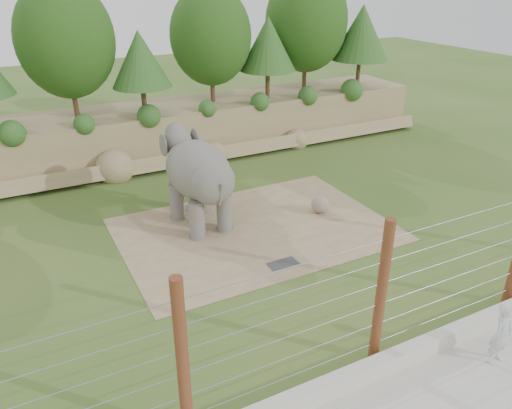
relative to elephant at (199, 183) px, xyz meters
name	(u,v)px	position (x,y,z in m)	size (l,w,h in m)	color
ground	(284,272)	(1.17, -4.40, -1.74)	(90.00, 90.00, 0.00)	#396120
back_embankment	(169,79)	(1.76, 8.28, 2.23)	(30.00, 5.52, 8.77)	olive
dirt_patch	(256,229)	(1.67, -1.40, -1.73)	(10.00, 7.00, 0.02)	#8E7658
drain_grate	(284,264)	(1.37, -4.03, -1.70)	(1.00, 0.60, 0.03)	#262628
elephant	(199,183)	(0.00, 0.00, 0.00)	(1.84, 4.29, 3.47)	#605C56
stone_ball	(320,204)	(4.66, -1.31, -1.36)	(0.71, 0.71, 0.71)	#7D6D5D
retaining_wall	(387,363)	(1.17, -9.40, -1.49)	(26.00, 0.35, 0.50)	beige
barrier_fence	(381,294)	(1.17, -8.90, 0.26)	(20.26, 0.26, 4.00)	maroon
zookeeper	(502,334)	(3.85, -10.41, -0.87)	(0.62, 0.41, 1.71)	silver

